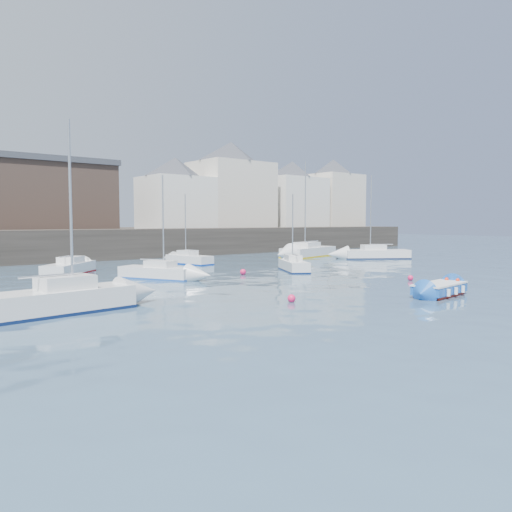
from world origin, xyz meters
TOP-DOWN VIEW (x-y plane):
  - water at (0.00, 0.00)m, footprint 220.00×220.00m
  - quay_wall at (0.00, 35.00)m, footprint 90.00×5.00m
  - land_strip at (0.00, 53.00)m, footprint 90.00×32.00m
  - bldg_east_a at (20.00, 42.00)m, footprint 13.36×13.36m
  - bldg_east_b at (31.00, 41.50)m, footprint 11.88×11.88m
  - bldg_east_c at (40.00, 41.50)m, footprint 11.14×11.14m
  - bldg_east_d at (11.00, 41.50)m, footprint 11.14×11.14m
  - warehouse at (-6.00, 43.00)m, footprint 16.40×10.40m
  - blue_dinghy at (2.34, 0.07)m, footprint 3.66×2.05m
  - sailboat_a at (-14.22, 7.31)m, footprint 6.31×2.63m
  - sailboat_b at (-5.11, 16.05)m, footprint 3.84×5.48m
  - sailboat_c at (5.36, 14.03)m, footprint 3.42×4.60m
  - sailboat_d at (20.78, 18.12)m, footprint 6.64×5.45m
  - sailboat_f at (2.56, 24.64)m, footprint 2.35×5.00m
  - sailboat_g at (17.45, 24.51)m, footprint 8.35×4.56m
  - sailboat_h at (-8.68, 22.59)m, footprint 5.02×5.19m
  - buoy_near at (-4.82, 3.42)m, footprint 0.38×0.38m
  - buoy_mid at (7.04, 4.91)m, footprint 0.35×0.35m
  - buoy_far at (0.84, 14.50)m, footprint 0.42×0.42m

SIDE VIEW (x-z plane):
  - water at x=0.00m, z-range 0.00..0.00m
  - buoy_near at x=-4.82m, z-range -0.19..0.19m
  - buoy_mid at x=7.04m, z-range -0.18..0.18m
  - buoy_far at x=0.84m, z-range -0.21..0.21m
  - blue_dinghy at x=2.34m, z-range 0.04..0.70m
  - sailboat_f at x=2.56m, z-range -2.68..3.56m
  - sailboat_b at x=-5.11m, z-range -2.95..3.84m
  - sailboat_c at x=5.36m, z-range -2.49..3.39m
  - sailboat_h at x=-8.68m, z-range -3.06..3.98m
  - sailboat_d at x=20.78m, z-range -3.70..4.72m
  - sailboat_a at x=-14.22m, z-range -3.43..4.55m
  - sailboat_g at x=17.45m, z-range -4.47..5.61m
  - land_strip at x=0.00m, z-range 0.00..2.80m
  - quay_wall at x=0.00m, z-range 0.00..3.00m
  - warehouse at x=-6.00m, z-range 2.82..10.42m
  - bldg_east_d at x=11.00m, z-range 2.89..11.84m
  - bldg_east_b at x=31.00m, z-range 2.89..12.84m
  - bldg_east_c at x=40.00m, z-range 2.90..13.85m
  - bldg_east_a at x=20.00m, z-range 2.91..14.71m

